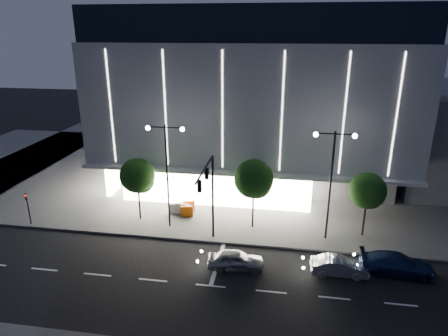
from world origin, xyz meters
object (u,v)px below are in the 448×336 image
barrier_b (185,209)px  car_third (397,264)px  car_lead (236,260)px  barrier_a (189,206)px  ped_signal_far (28,205)px  tree_left (138,177)px  traffic_mast (209,188)px  tree_mid (254,181)px  barrier_c (187,211)px  barrier_d (176,208)px  street_lamp_east (332,170)px  car_second (339,266)px  street_lamp_west (167,162)px  tree_right (368,193)px

barrier_b → car_third: bearing=-9.0°
car_lead → barrier_a: bearing=27.8°
ped_signal_far → tree_left: 9.61m
traffic_mast → tree_mid: 4.82m
ped_signal_far → barrier_c: 13.54m
barrier_d → barrier_b: bearing=-23.6°
traffic_mast → barrier_d: 7.91m
traffic_mast → ped_signal_far: size_ratio=2.36×
barrier_c → barrier_b: bearing=112.1°
street_lamp_east → car_second: 7.19m
street_lamp_west → car_second: street_lamp_west is taller
tree_mid → car_lead: (-0.65, -6.24, -3.65)m
tree_right → barrier_b: (-15.25, 1.34, -3.23)m
car_second → tree_left: bearing=68.8°
street_lamp_west → tree_right: (16.03, 1.02, -2.07)m
ped_signal_far → car_second: ped_signal_far is taller
traffic_mast → ped_signal_far: bearing=175.9°
street_lamp_west → barrier_a: (0.91, 3.09, -5.31)m
street_lamp_east → traffic_mast: bearing=-163.5°
car_second → barrier_d: bearing=60.2°
tree_left → barrier_d: (2.83, 1.44, -3.38)m
barrier_b → barrier_c: size_ratio=1.00×
ped_signal_far → tree_left: (9.03, 2.52, 2.15)m
car_lead → barrier_c: size_ratio=3.63×
car_third → barrier_c: size_ratio=4.54×
traffic_mast → ped_signal_far: traffic_mast is taller
car_second → barrier_c: (-12.50, 6.79, 0.01)m
barrier_b → barrier_d: bearing=-174.1°
traffic_mast → barrier_b: 7.40m
street_lamp_east → tree_mid: size_ratio=1.46×
car_third → barrier_c: (-16.48, 5.99, -0.07)m
tree_left → car_second: 17.82m
car_lead → street_lamp_east: bearing=-57.3°
tree_left → barrier_b: (3.75, 1.34, -3.38)m
barrier_a → barrier_c: bearing=-102.1°
car_lead → barrier_a: car_lead is taller
tree_right → barrier_b: size_ratio=5.01×
tree_right → car_lead: size_ratio=1.38×
tree_right → traffic_mast: bearing=-163.0°
street_lamp_west → barrier_c: (1.02, 1.98, -5.31)m
tree_mid → barrier_b: 7.38m
car_third → barrier_d: 18.79m
car_second → barrier_d: size_ratio=3.53×
tree_right → barrier_d: tree_right is taller
tree_left → car_lead: size_ratio=1.43×
street_lamp_west → barrier_c: 5.76m
street_lamp_west → car_third: (17.50, -4.01, -5.23)m
traffic_mast → barrier_b: bearing=122.7°
street_lamp_east → tree_left: 16.12m
barrier_b → barrier_c: (0.24, -0.38, 0.00)m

